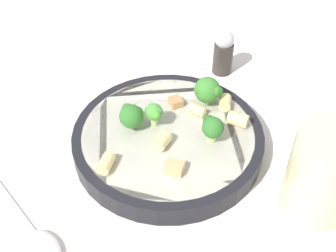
# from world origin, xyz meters

# --- Properties ---
(ground_plane) EXTENTS (2.00, 2.00, 0.00)m
(ground_plane) POSITION_xyz_m (0.00, 0.00, 0.00)
(ground_plane) COLOR beige
(pasta_bowl) EXTENTS (0.25, 0.25, 0.03)m
(pasta_bowl) POSITION_xyz_m (0.00, 0.00, 0.02)
(pasta_bowl) COLOR black
(pasta_bowl) RESTS_ON ground_plane
(broccoli_floret_0) EXTENTS (0.03, 0.03, 0.04)m
(broccoli_floret_0) POSITION_xyz_m (-0.05, -0.00, 0.05)
(broccoli_floret_0) COLOR #93B766
(broccoli_floret_0) RESTS_ON pasta_bowl
(broccoli_floret_1) EXTENTS (0.03, 0.03, 0.04)m
(broccoli_floret_1) POSITION_xyz_m (0.06, 0.00, 0.05)
(broccoli_floret_1) COLOR #9EC175
(broccoli_floret_1) RESTS_ON pasta_bowl
(broccoli_floret_2) EXTENTS (0.02, 0.02, 0.03)m
(broccoli_floret_2) POSITION_xyz_m (-0.02, 0.01, 0.05)
(broccoli_floret_2) COLOR #9EC175
(broccoli_floret_2) RESTS_ON pasta_bowl
(broccoli_floret_3) EXTENTS (0.04, 0.04, 0.04)m
(broccoli_floret_3) POSITION_xyz_m (0.04, 0.07, 0.05)
(broccoli_floret_3) COLOR #9EC175
(broccoli_floret_3) RESTS_ON pasta_bowl
(rigatoni_0) EXTENTS (0.02, 0.02, 0.02)m
(rigatoni_0) POSITION_xyz_m (0.06, 0.07, 0.04)
(rigatoni_0) COLOR #E0C67F
(rigatoni_0) RESTS_ON pasta_bowl
(rigatoni_1) EXTENTS (0.03, 0.02, 0.02)m
(rigatoni_1) POSITION_xyz_m (0.08, 0.04, 0.04)
(rigatoni_1) COLOR #E0C67F
(rigatoni_1) RESTS_ON pasta_bowl
(rigatoni_2) EXTENTS (0.02, 0.03, 0.02)m
(rigatoni_2) POSITION_xyz_m (-0.05, -0.08, 0.04)
(rigatoni_2) COLOR #E0C67F
(rigatoni_2) RESTS_ON pasta_bowl
(rigatoni_3) EXTENTS (0.02, 0.03, 0.02)m
(rigatoni_3) POSITION_xyz_m (-0.00, -0.03, 0.04)
(rigatoni_3) COLOR #E0C67F
(rigatoni_3) RESTS_ON pasta_bowl
(rigatoni_4) EXTENTS (0.02, 0.02, 0.01)m
(rigatoni_4) POSITION_xyz_m (0.03, 0.04, 0.04)
(rigatoni_4) COLOR #E0C67F
(rigatoni_4) RESTS_ON pasta_bowl
(chicken_chunk_0) EXTENTS (0.02, 0.02, 0.01)m
(chicken_chunk_0) POSITION_xyz_m (-0.01, 0.05, 0.03)
(chicken_chunk_0) COLOR #A87A4C
(chicken_chunk_0) RESTS_ON pasta_bowl
(chicken_chunk_1) EXTENTS (0.02, 0.02, 0.01)m
(chicken_chunk_1) POSITION_xyz_m (0.03, -0.06, 0.03)
(chicken_chunk_1) COLOR tan
(chicken_chunk_1) RESTS_ON pasta_bowl
(drinking_glass) EXTENTS (0.08, 0.08, 0.11)m
(drinking_glass) POSITION_xyz_m (0.19, -0.04, 0.05)
(drinking_glass) COLOR beige
(drinking_glass) RESTS_ON ground_plane
(pepper_shaker) EXTENTS (0.03, 0.03, 0.08)m
(pepper_shaker) POSITION_xyz_m (0.04, 0.19, 0.04)
(pepper_shaker) COLOR #332D28
(pepper_shaker) RESTS_ON ground_plane
(spoon) EXTENTS (0.16, 0.11, 0.01)m
(spoon) POSITION_xyz_m (-0.10, -0.18, 0.00)
(spoon) COLOR silver
(spoon) RESTS_ON ground_plane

